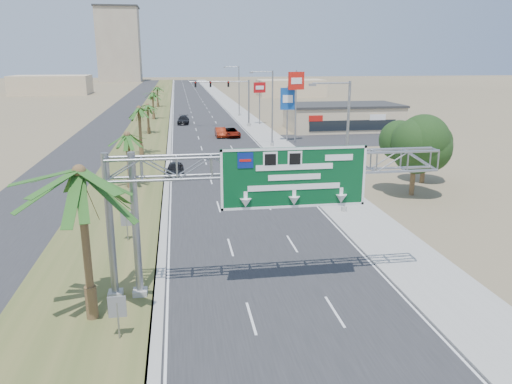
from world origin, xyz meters
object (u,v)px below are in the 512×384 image
object	(u,v)px
signal_mast	(237,99)
car_far	(183,120)
car_mid_lane	(221,132)
palm_near	(79,173)
pole_sign_red_near	(296,86)
car_right_lane	(231,133)
car_left_lane	(174,170)
sign_gantry	(261,176)
pole_sign_blue	(288,101)
store_building	(343,118)
pole_sign_red_far	(260,91)

from	to	relation	value
signal_mast	car_far	distance (m)	11.48
car_mid_lane	palm_near	bearing A→B (deg)	-102.01
car_far	pole_sign_red_near	size ratio (longest dim) A/B	0.50
car_right_lane	car_left_lane	bearing A→B (deg)	-113.51
car_far	car_left_lane	bearing A→B (deg)	-88.37
sign_gantry	car_left_lane	xyz separation A→B (m)	(-4.44, 26.38, -5.35)
car_right_lane	pole_sign_blue	distance (m)	10.59
sign_gantry	store_building	xyz separation A→B (m)	(23.06, 56.07, -4.06)
car_far	pole_sign_blue	size ratio (longest dim) A/B	0.64
car_mid_lane	pole_sign_red_near	size ratio (longest dim) A/B	0.43
palm_near	car_mid_lane	size ratio (longest dim) A/B	1.96
pole_sign_red_near	pole_sign_red_far	bearing A→B (deg)	95.25
car_mid_lane	car_far	world-z (taller)	car_far
car_left_lane	pole_sign_red_near	world-z (taller)	pole_sign_red_near
car_far	pole_sign_red_near	distance (m)	28.46
car_right_lane	pole_sign_blue	world-z (taller)	pole_sign_blue
store_building	pole_sign_red_far	world-z (taller)	pole_sign_red_far
pole_sign_red_near	pole_sign_red_far	xyz separation A→B (m)	(-1.82, 19.83, -1.91)
sign_gantry	signal_mast	distance (m)	62.37
sign_gantry	pole_sign_blue	world-z (taller)	pole_sign_blue
car_mid_lane	pole_sign_red_far	xyz separation A→B (m)	(8.11, 13.03, 5.29)
pole_sign_red_near	car_far	bearing A→B (deg)	123.66
signal_mast	car_mid_lane	distance (m)	11.95
palm_near	car_far	world-z (taller)	palm_near
palm_near	signal_mast	size ratio (longest dim) A/B	0.81
palm_near	car_far	bearing A→B (deg)	85.70
palm_near	car_left_lane	world-z (taller)	palm_near
car_right_lane	pole_sign_red_far	size ratio (longest dim) A/B	0.62
sign_gantry	car_left_lane	size ratio (longest dim) A/B	4.04
car_right_lane	pole_sign_red_near	size ratio (longest dim) A/B	0.48
palm_near	sign_gantry	bearing A→B (deg)	13.32
car_left_lane	pole_sign_red_near	xyz separation A→B (m)	(16.80, 18.33, 7.19)
car_right_lane	car_far	bearing A→B (deg)	108.29
sign_gantry	palm_near	distance (m)	8.41
sign_gantry	store_building	bearing A→B (deg)	67.64
palm_near	pole_sign_red_far	bearing A→B (deg)	74.31
signal_mast	store_building	bearing A→B (deg)	-19.54
car_left_lane	store_building	bearing A→B (deg)	52.71
car_mid_lane	pole_sign_red_near	bearing A→B (deg)	-35.23
pole_sign_red_far	sign_gantry	bearing A→B (deg)	-99.27
signal_mast	car_left_lane	bearing A→B (deg)	-106.66
store_building	pole_sign_blue	world-z (taller)	pole_sign_blue
car_far	sign_gantry	bearing A→B (deg)	-83.78
car_left_lane	car_far	distance (m)	41.28
sign_gantry	car_mid_lane	xyz separation A→B (m)	(2.43, 51.51, -5.35)
car_left_lane	car_far	xyz separation A→B (m)	(1.53, 41.26, 0.01)
sign_gantry	car_right_lane	world-z (taller)	sign_gantry
car_left_lane	pole_sign_blue	distance (m)	25.31
pole_sign_blue	sign_gantry	bearing A→B (deg)	-104.02
store_building	car_far	bearing A→B (deg)	156.00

